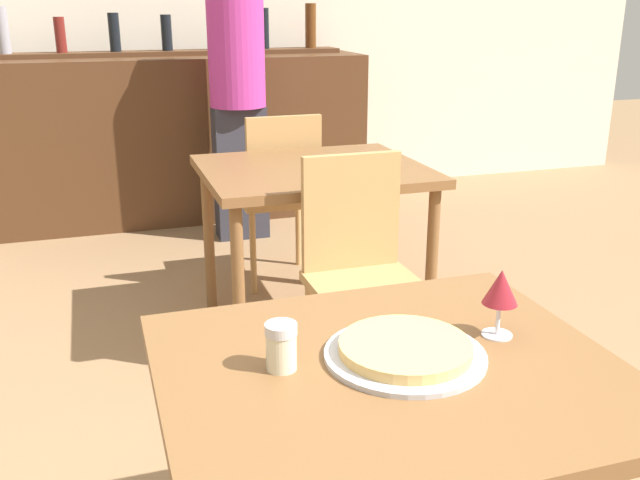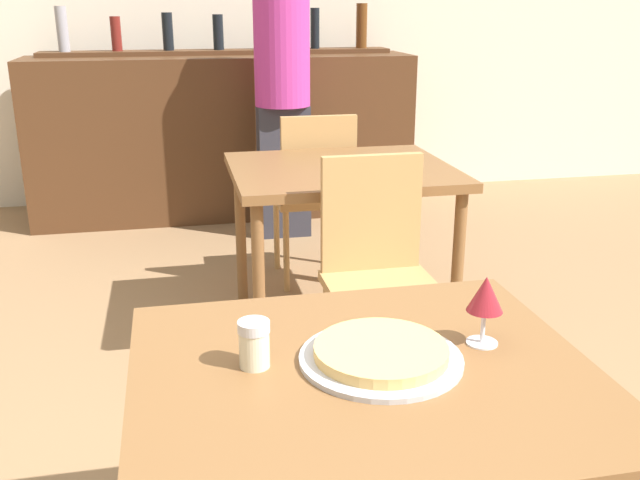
{
  "view_description": "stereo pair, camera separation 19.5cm",
  "coord_description": "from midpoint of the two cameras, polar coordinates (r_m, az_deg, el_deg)",
  "views": [
    {
      "loc": [
        -0.55,
        -1.21,
        1.44
      ],
      "look_at": [
        0.02,
        0.55,
        0.82
      ],
      "focal_mm": 40.0,
      "sensor_mm": 36.0,
      "label": 1
    },
    {
      "loc": [
        -0.36,
        -1.26,
        1.44
      ],
      "look_at": [
        0.02,
        0.55,
        0.82
      ],
      "focal_mm": 40.0,
      "sensor_mm": 36.0,
      "label": 2
    }
  ],
  "objects": [
    {
      "name": "wine_glass",
      "position": [
        1.61,
        10.93,
        -3.94
      ],
      "size": [
        0.08,
        0.08,
        0.16
      ],
      "color": "silver",
      "rests_on": "dining_table_near"
    },
    {
      "name": "bar_counter",
      "position": [
        5.05,
        -12.57,
        7.88
      ],
      "size": [
        2.6,
        0.56,
        1.1
      ],
      "color": "#4C2D19",
      "rests_on": "ground_plane"
    },
    {
      "name": "person_standing",
      "position": [
        4.47,
        -7.89,
        12.0
      ],
      "size": [
        0.34,
        0.34,
        1.75
      ],
      "color": "#2D2D38",
      "rests_on": "ground_plane"
    },
    {
      "name": "cheese_shaker",
      "position": [
        1.48,
        -6.94,
        -8.52
      ],
      "size": [
        0.07,
        0.07,
        0.1
      ],
      "color": "beige",
      "rests_on": "dining_table_near"
    },
    {
      "name": "wall_back",
      "position": [
        5.47,
        -13.79,
        17.55
      ],
      "size": [
        8.0,
        0.05,
        2.8
      ],
      "color": "silver",
      "rests_on": "ground_plane"
    },
    {
      "name": "dining_table_near",
      "position": [
        1.54,
        1.96,
        -12.89
      ],
      "size": [
        0.96,
        0.83,
        0.72
      ],
      "color": "brown",
      "rests_on": "ground_plane"
    },
    {
      "name": "pizza_tray",
      "position": [
        1.53,
        3.18,
        -8.92
      ],
      "size": [
        0.35,
        0.35,
        0.04
      ],
      "color": "#B7B7BC",
      "rests_on": "dining_table_near"
    },
    {
      "name": "chair_far_side_front",
      "position": [
        2.63,
        1.1,
        -1.77
      ],
      "size": [
        0.4,
        0.4,
        0.91
      ],
      "color": "tan",
      "rests_on": "ground_plane"
    },
    {
      "name": "dining_table_far",
      "position": [
        3.12,
        -2.36,
        4.23
      ],
      "size": [
        0.95,
        0.82,
        0.77
      ],
      "color": "brown",
      "rests_on": "ground_plane"
    },
    {
      "name": "chair_far_side_back",
      "position": [
        3.7,
        -4.76,
        4.17
      ],
      "size": [
        0.4,
        0.4,
        0.91
      ],
      "rotation": [
        0.0,
        0.0,
        3.14
      ],
      "color": "tan",
      "rests_on": "ground_plane"
    },
    {
      "name": "bar_back_shelf",
      "position": [
        5.12,
        -13.15,
        14.95
      ],
      "size": [
        2.39,
        0.24,
        0.34
      ],
      "color": "#4C2D19",
      "rests_on": "bar_counter"
    }
  ]
}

